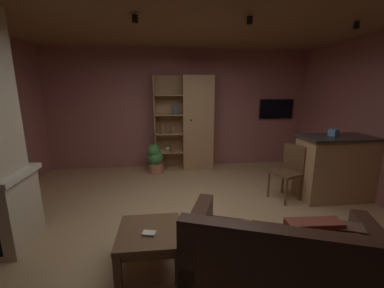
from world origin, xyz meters
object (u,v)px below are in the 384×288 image
at_px(wall_mounted_tv, 276,109).
at_px(tissue_box, 334,133).
at_px(leather_couch, 281,263).
at_px(bookshelf_cabinet, 194,124).
at_px(coffee_table, 150,237).
at_px(kitchen_bar_counter, 341,167).
at_px(potted_floor_plant, 155,158).
at_px(table_book_0, 149,233).
at_px(dining_chair, 289,168).

bearing_deg(wall_mounted_tv, tissue_box, -88.59).
relative_size(tissue_box, leather_couch, 0.06).
bearing_deg(bookshelf_cabinet, coffee_table, -104.96).
relative_size(kitchen_bar_counter, potted_floor_plant, 2.21).
distance_m(tissue_box, table_book_0, 3.34).
distance_m(kitchen_bar_counter, leather_couch, 2.66).
xyz_separation_m(tissue_box, wall_mounted_tv, (-0.05, 2.04, 0.21)).
xyz_separation_m(tissue_box, potted_floor_plant, (-2.98, 1.61, -0.81)).
relative_size(table_book_0, wall_mounted_tv, 0.16).
relative_size(coffee_table, wall_mounted_tv, 0.80).
distance_m(kitchen_bar_counter, coffee_table, 3.40).
xyz_separation_m(bookshelf_cabinet, coffee_table, (-0.85, -3.19, -0.72)).
relative_size(table_book_0, dining_chair, 0.14).
distance_m(kitchen_bar_counter, wall_mounted_tv, 2.24).
distance_m(leather_couch, coffee_table, 1.30).
distance_m(coffee_table, dining_chair, 2.66).
xyz_separation_m(tissue_box, table_book_0, (-2.93, -1.44, -0.71)).
relative_size(tissue_box, table_book_0, 0.91).
bearing_deg(kitchen_bar_counter, coffee_table, -157.13).
height_order(leather_couch, wall_mounted_tv, wall_mounted_tv).
relative_size(tissue_box, wall_mounted_tv, 0.14).
distance_m(table_book_0, potted_floor_plant, 3.05).
relative_size(tissue_box, potted_floor_plant, 0.18).
bearing_deg(dining_chair, coffee_table, -147.97).
bearing_deg(wall_mounted_tv, potted_floor_plant, -171.78).
xyz_separation_m(bookshelf_cabinet, potted_floor_plant, (-0.89, -0.21, -0.72)).
bearing_deg(tissue_box, coffee_table, -155.13).
relative_size(bookshelf_cabinet, table_book_0, 16.02).
xyz_separation_m(kitchen_bar_counter, tissue_box, (-0.19, 0.04, 0.59)).
xyz_separation_m(bookshelf_cabinet, wall_mounted_tv, (2.03, 0.21, 0.30)).
bearing_deg(leather_couch, dining_chair, 61.10).
bearing_deg(potted_floor_plant, tissue_box, -28.48).
bearing_deg(wall_mounted_tv, table_book_0, -129.68).
relative_size(kitchen_bar_counter, wall_mounted_tv, 1.73).
xyz_separation_m(bookshelf_cabinet, tissue_box, (2.08, -1.83, 0.08)).
bearing_deg(bookshelf_cabinet, wall_mounted_tv, 5.91).
bearing_deg(coffee_table, table_book_0, -88.38).
distance_m(leather_couch, potted_floor_plant, 3.69).
bearing_deg(kitchen_bar_counter, table_book_0, -155.93).
bearing_deg(dining_chair, table_book_0, -146.56).
relative_size(potted_floor_plant, wall_mounted_tv, 0.78).
xyz_separation_m(potted_floor_plant, wall_mounted_tv, (2.93, 0.42, 1.02)).
distance_m(leather_couch, wall_mounted_tv, 4.37).
xyz_separation_m(kitchen_bar_counter, leather_couch, (-1.93, -1.82, -0.23)).
bearing_deg(tissue_box, dining_chair, 176.24).
bearing_deg(bookshelf_cabinet, leather_couch, -84.67).
height_order(table_book_0, dining_chair, dining_chair).
bearing_deg(leather_couch, bookshelf_cabinet, 95.33).
bearing_deg(coffee_table, bookshelf_cabinet, 75.04).
relative_size(kitchen_bar_counter, dining_chair, 1.56).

